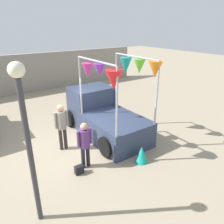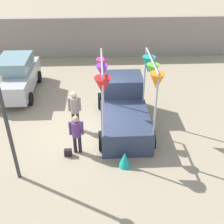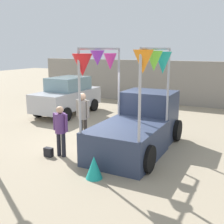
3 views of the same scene
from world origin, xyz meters
name	(u,v)px [view 3 (image 3 of 3)]	position (x,y,z in m)	size (l,w,h in m)	color
ground_plane	(96,146)	(0.00, 0.00, 0.00)	(60.00, 60.00, 0.00)	gray
vendor_truck	(139,122)	(1.37, 0.53, 0.91)	(2.42, 4.12, 3.33)	#2D3851
parked_car	(67,96)	(-3.80, 3.63, 0.94)	(1.88, 4.00, 1.88)	#B7B7BC
person_customer	(60,127)	(-0.48, -1.31, 0.96)	(0.53, 0.34, 1.60)	black
person_vendor	(83,112)	(-0.63, 0.18, 1.09)	(0.53, 0.34, 1.79)	#2D2823
handbag	(49,152)	(-0.83, -1.51, 0.14)	(0.28, 0.16, 0.28)	black
brick_boundary_wall	(168,82)	(0.00, 8.65, 1.30)	(18.00, 0.36, 2.60)	gray
folded_kite_bundle_teal	(94,167)	(1.21, -2.16, 0.30)	(0.44, 0.44, 0.60)	teal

